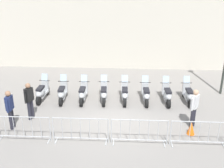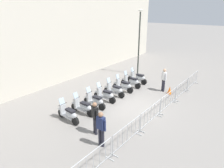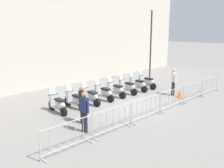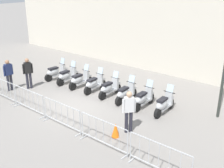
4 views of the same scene
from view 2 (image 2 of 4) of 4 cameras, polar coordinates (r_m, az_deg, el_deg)
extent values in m
plane|color=gray|center=(13.22, 6.17, -6.23)|extent=(120.00, 120.00, 0.00)
cylinder|color=black|center=(12.25, -13.78, -7.86)|extent=(0.23, 0.50, 0.48)
cylinder|color=black|center=(11.36, -10.11, -10.00)|extent=(0.23, 0.50, 0.48)
cube|color=#B7BABC|center=(11.78, -12.04, -8.72)|extent=(0.44, 0.91, 0.10)
ellipsoid|color=#B7BABC|center=(11.46, -11.28, -8.18)|extent=(0.51, 0.89, 0.40)
cube|color=black|center=(11.38, -11.45, -7.16)|extent=(0.39, 0.64, 0.10)
cube|color=#B7BABC|center=(11.97, -13.39, -6.87)|extent=(0.36, 0.20, 0.60)
cylinder|color=black|center=(11.82, -13.53, -5.45)|extent=(0.56, 0.14, 0.04)
cube|color=silver|center=(11.78, -13.74, -4.59)|extent=(0.34, 0.20, 0.35)
cube|color=#B7BABC|center=(12.12, -13.89, -6.74)|extent=(0.26, 0.35, 0.06)
cylinder|color=black|center=(12.77, -10.23, -6.29)|extent=(0.18, 0.49, 0.48)
cylinder|color=black|center=(12.00, -6.01, -7.96)|extent=(0.18, 0.49, 0.48)
cube|color=#B7BABC|center=(12.36, -8.20, -6.94)|extent=(0.35, 0.89, 0.10)
ellipsoid|color=#B7BABC|center=(12.07, -7.29, -6.32)|extent=(0.43, 0.87, 0.40)
cube|color=black|center=(11.99, -7.44, -5.34)|extent=(0.33, 0.62, 0.10)
cube|color=#B7BABC|center=(12.51, -9.72, -5.27)|extent=(0.35, 0.17, 0.60)
cylinder|color=black|center=(12.37, -9.81, -3.91)|extent=(0.56, 0.08, 0.04)
cube|color=silver|center=(12.33, -10.03, -3.09)|extent=(0.33, 0.17, 0.35)
cube|color=#B7BABC|center=(12.65, -10.31, -5.21)|extent=(0.23, 0.34, 0.06)
cylinder|color=black|center=(13.43, -6.83, -4.65)|extent=(0.20, 0.49, 0.48)
cylinder|color=black|center=(12.67, -2.81, -6.19)|extent=(0.20, 0.49, 0.48)
cube|color=#B7BABC|center=(13.02, -4.89, -5.24)|extent=(0.39, 0.90, 0.10)
ellipsoid|color=#B7BABC|center=(12.74, -4.00, -4.63)|extent=(0.47, 0.88, 0.40)
cube|color=black|center=(12.67, -4.12, -3.70)|extent=(0.36, 0.63, 0.10)
cube|color=#B7BABC|center=(13.18, -6.31, -3.66)|extent=(0.36, 0.18, 0.60)
cylinder|color=black|center=(13.04, -6.37, -2.34)|extent=(0.56, 0.11, 0.04)
cube|color=silver|center=(13.01, -6.56, -1.56)|extent=(0.34, 0.18, 0.35)
cube|color=#B7BABC|center=(13.32, -6.88, -3.60)|extent=(0.24, 0.34, 0.06)
cylinder|color=black|center=(14.12, -4.09, -3.19)|extent=(0.17, 0.49, 0.48)
cylinder|color=black|center=(13.45, 0.07, -4.44)|extent=(0.17, 0.49, 0.48)
cube|color=#B7BABC|center=(13.76, -2.06, -3.65)|extent=(0.33, 0.88, 0.10)
ellipsoid|color=#B7BABC|center=(13.51, -1.12, -3.01)|extent=(0.41, 0.86, 0.40)
cube|color=black|center=(13.44, -1.24, -2.13)|extent=(0.32, 0.62, 0.10)
cube|color=#B7BABC|center=(13.89, -3.52, -2.21)|extent=(0.35, 0.16, 0.60)
cylinder|color=black|center=(13.76, -3.55, -0.95)|extent=(0.56, 0.07, 0.04)
cube|color=silver|center=(13.72, -3.73, -0.21)|extent=(0.33, 0.16, 0.35)
cube|color=#B7BABC|center=(14.01, -4.12, -2.19)|extent=(0.22, 0.33, 0.06)
cylinder|color=black|center=(14.88, -1.37, -1.83)|extent=(0.19, 0.49, 0.48)
cylinder|color=black|center=(14.21, 2.59, -2.99)|extent=(0.19, 0.49, 0.48)
cube|color=#B7BABC|center=(14.52, 0.57, -2.25)|extent=(0.36, 0.89, 0.10)
ellipsoid|color=#B7BABC|center=(14.28, 1.48, -1.64)|extent=(0.44, 0.87, 0.40)
cube|color=black|center=(14.21, 1.38, -0.79)|extent=(0.34, 0.62, 0.10)
cube|color=#B7BABC|center=(14.65, -0.81, -0.89)|extent=(0.35, 0.17, 0.60)
cylinder|color=black|center=(14.53, -0.81, 0.32)|extent=(0.56, 0.09, 0.04)
cube|color=silver|center=(14.50, -0.97, 1.03)|extent=(0.33, 0.17, 0.35)
cube|color=#B7BABC|center=(14.77, -1.38, -0.87)|extent=(0.23, 0.34, 0.06)
cylinder|color=black|center=(15.63, 1.09, -0.66)|extent=(0.18, 0.49, 0.48)
cylinder|color=black|center=(15.02, 5.00, -1.68)|extent=(0.18, 0.49, 0.48)
cube|color=#B7BABC|center=(15.30, 3.01, -1.02)|extent=(0.35, 0.89, 0.10)
ellipsoid|color=#B7BABC|center=(15.07, 3.92, -0.41)|extent=(0.42, 0.87, 0.40)
cube|color=black|center=(15.01, 3.84, 0.40)|extent=(0.33, 0.62, 0.10)
cube|color=#B7BABC|center=(15.42, 1.67, 0.26)|extent=(0.35, 0.17, 0.60)
cylinder|color=black|center=(15.30, 1.68, 1.41)|extent=(0.56, 0.08, 0.04)
cube|color=silver|center=(15.27, 1.53, 2.09)|extent=(0.33, 0.16, 0.35)
cube|color=#B7BABC|center=(15.53, 1.10, 0.27)|extent=(0.22, 0.33, 0.06)
cylinder|color=black|center=(16.43, 3.29, 0.43)|extent=(0.17, 0.49, 0.48)
cylinder|color=black|center=(15.86, 7.10, -0.49)|extent=(0.17, 0.49, 0.48)
cube|color=#B7BABC|center=(16.12, 5.17, 0.11)|extent=(0.34, 0.89, 0.10)
ellipsoid|color=#B7BABC|center=(15.91, 6.06, 0.70)|extent=(0.42, 0.86, 0.40)
cube|color=black|center=(15.84, 6.00, 1.47)|extent=(0.32, 0.62, 0.10)
cube|color=#B7BABC|center=(16.23, 3.87, 1.31)|extent=(0.35, 0.16, 0.60)
cylinder|color=black|center=(16.12, 3.90, 2.42)|extent=(0.56, 0.08, 0.04)
cube|color=silver|center=(16.08, 3.77, 3.06)|extent=(0.33, 0.16, 0.35)
cube|color=#B7BABC|center=(16.33, 3.31, 1.31)|extent=(0.22, 0.33, 0.06)
cylinder|color=black|center=(17.28, 5.14, 1.45)|extent=(0.18, 0.49, 0.48)
cylinder|color=black|center=(16.74, 8.80, 0.61)|extent=(0.18, 0.49, 0.48)
cube|color=#B7BABC|center=(16.99, 6.95, 1.16)|extent=(0.34, 0.89, 0.10)
ellipsoid|color=#B7BABC|center=(16.79, 7.82, 1.74)|extent=(0.42, 0.86, 0.40)
cube|color=black|center=(16.73, 7.76, 2.47)|extent=(0.32, 0.62, 0.10)
cube|color=#B7BABC|center=(17.09, 5.71, 2.30)|extent=(0.35, 0.16, 0.60)
cylinder|color=black|center=(16.99, 5.75, 3.36)|extent=(0.56, 0.08, 0.04)
cube|color=silver|center=(16.96, 5.63, 3.97)|extent=(0.33, 0.16, 0.35)
cube|color=#B7BABC|center=(17.19, 5.17, 2.30)|extent=(0.22, 0.33, 0.06)
cube|color=#B2B5B7|center=(9.18, -0.61, -19.99)|extent=(0.09, 0.44, 0.04)
cylinder|color=#B2B5B7|center=(8.91, -0.26, -17.26)|extent=(0.04, 0.04, 1.05)
cylinder|color=#B2B5B7|center=(7.96, -5.29, -18.02)|extent=(2.13, 0.30, 0.04)
cylinder|color=#B2B5B7|center=(8.05, -7.04, -21.63)|extent=(0.02, 0.02, 0.87)
cylinder|color=#B2B5B7|center=(8.24, -5.18, -20.36)|extent=(0.02, 0.02, 0.87)
cylinder|color=#B2B5B7|center=(8.43, -3.44, -19.13)|extent=(0.02, 0.02, 0.87)
cylinder|color=#B2B5B7|center=(8.64, -1.80, -17.95)|extent=(0.02, 0.02, 0.87)
cube|color=#B2B5B7|center=(9.36, 0.57, -19.06)|extent=(0.09, 0.44, 0.04)
cube|color=#B2B5B7|center=(10.67, 7.20, -13.51)|extent=(0.09, 0.44, 0.04)
cylinder|color=#B2B5B7|center=(8.99, 0.23, -16.88)|extent=(0.04, 0.04, 1.05)
cylinder|color=#B2B5B7|center=(10.45, 7.58, -11.02)|extent=(0.04, 0.04, 1.05)
cylinder|color=#B2B5B7|center=(9.40, 4.31, -11.13)|extent=(2.13, 0.30, 0.04)
cylinder|color=#B2B5B7|center=(9.89, 4.17, -15.39)|extent=(2.13, 0.30, 0.04)
cylinder|color=#B2B5B7|center=(9.16, 1.65, -15.35)|extent=(0.02, 0.02, 0.87)
cylinder|color=#B2B5B7|center=(9.39, 2.99, -14.31)|extent=(0.02, 0.02, 0.87)
cylinder|color=#B2B5B7|center=(9.64, 4.24, -13.32)|extent=(0.02, 0.02, 0.87)
cylinder|color=#B2B5B7|center=(9.89, 5.43, -12.37)|extent=(0.02, 0.02, 0.87)
cylinder|color=#B2B5B7|center=(10.14, 6.54, -11.46)|extent=(0.02, 0.02, 0.87)
cube|color=#B2B5B7|center=(10.88, 8.02, -12.80)|extent=(0.09, 0.44, 0.04)
cube|color=#B2B5B7|center=(12.39, 12.69, -8.57)|extent=(0.09, 0.44, 0.04)
cylinder|color=#B2B5B7|center=(10.54, 7.92, -10.73)|extent=(0.04, 0.04, 1.05)
cylinder|color=#B2B5B7|center=(12.22, 13.06, -6.35)|extent=(0.04, 0.04, 1.05)
cylinder|color=#B2B5B7|center=(11.11, 10.88, -6.03)|extent=(2.13, 0.30, 0.04)
cylinder|color=#B2B5B7|center=(11.53, 10.58, -9.88)|extent=(2.13, 0.30, 0.04)
cylinder|color=#B2B5B7|center=(10.76, 8.92, -9.50)|extent=(0.02, 0.02, 0.87)
cylinder|color=#B2B5B7|center=(11.04, 9.85, -8.73)|extent=(0.02, 0.02, 0.87)
cylinder|color=#B2B5B7|center=(11.32, 10.72, -7.99)|extent=(0.02, 0.02, 0.87)
cylinder|color=#B2B5B7|center=(11.60, 11.55, -7.29)|extent=(0.02, 0.02, 0.87)
cylinder|color=#B2B5B7|center=(11.89, 12.34, -6.61)|extent=(0.02, 0.02, 0.87)
cube|color=#B2B5B7|center=(12.62, 13.28, -8.03)|extent=(0.09, 0.44, 0.04)
cube|color=#B2B5B7|center=(14.26, 16.70, -4.83)|extent=(0.09, 0.44, 0.04)
cylinder|color=#B2B5B7|center=(12.32, 13.30, -6.14)|extent=(0.04, 0.04, 1.05)
cylinder|color=#B2B5B7|center=(14.13, 17.04, -2.86)|extent=(0.04, 0.04, 1.05)
cylinder|color=#B2B5B7|center=(13.00, 15.53, -2.30)|extent=(2.13, 0.30, 0.04)
cylinder|color=#B2B5B7|center=(13.36, 15.16, -5.72)|extent=(2.13, 0.30, 0.04)
cylinder|color=#B2B5B7|center=(12.57, 14.04, -5.16)|extent=(0.02, 0.02, 0.87)
cylinder|color=#B2B5B7|center=(12.87, 14.71, -4.58)|extent=(0.02, 0.02, 0.87)
cylinder|color=#B2B5B7|center=(13.17, 15.34, -4.03)|extent=(0.02, 0.02, 0.87)
cylinder|color=#B2B5B7|center=(13.48, 15.95, -3.51)|extent=(0.02, 0.02, 0.87)
cylinder|color=#B2B5B7|center=(13.78, 16.53, -3.01)|extent=(0.02, 0.02, 0.87)
cube|color=#B2B5B7|center=(14.51, 17.14, -4.41)|extent=(0.09, 0.44, 0.04)
cube|color=#B2B5B7|center=(16.23, 19.72, -1.95)|extent=(0.09, 0.44, 0.04)
cylinder|color=#B2B5B7|center=(14.23, 17.22, -2.70)|extent=(0.04, 0.04, 1.05)
cylinder|color=#B2B5B7|center=(16.13, 20.04, -0.21)|extent=(0.04, 0.04, 1.05)
cylinder|color=#B2B5B7|center=(14.99, 18.96, 0.48)|extent=(2.13, 0.30, 0.04)
cylinder|color=#B2B5B7|center=(15.30, 18.57, -2.57)|extent=(2.13, 0.30, 0.04)
cylinder|color=#B2B5B7|center=(14.51, 17.79, -1.91)|extent=(0.02, 0.02, 0.87)
cylinder|color=#B2B5B7|center=(14.82, 18.28, -1.48)|extent=(0.02, 0.02, 0.87)
cylinder|color=#B2B5B7|center=(15.14, 18.76, -1.06)|extent=(0.02, 0.02, 0.87)
cylinder|color=#B2B5B7|center=(15.46, 19.22, -0.66)|extent=(0.02, 0.02, 0.87)
cylinder|color=#B2B5B7|center=(15.78, 19.66, -0.28)|extent=(0.02, 0.02, 0.87)
cube|color=#B2B5B7|center=(16.49, 20.06, -1.63)|extent=(0.09, 0.44, 0.04)
cube|color=#B2B5B7|center=(18.27, 22.07, 0.29)|extent=(0.09, 0.44, 0.04)
cylinder|color=#B2B5B7|center=(16.24, 20.18, -0.08)|extent=(0.04, 0.04, 1.05)
cylinder|color=#B2B5B7|center=(18.19, 22.37, 1.85)|extent=(0.04, 0.04, 1.05)
cylinder|color=#B2B5B7|center=(17.04, 21.57, 2.59)|extent=(2.13, 0.30, 0.04)
cylinder|color=#B2B5B7|center=(17.32, 21.19, -0.13)|extent=(2.13, 0.30, 0.04)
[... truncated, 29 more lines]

